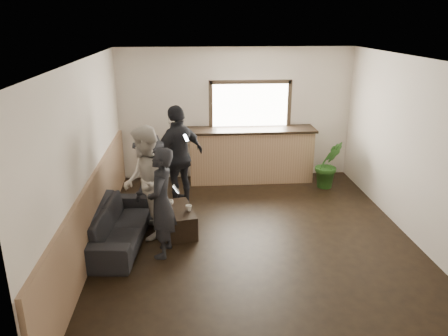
{
  "coord_description": "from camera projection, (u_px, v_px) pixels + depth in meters",
  "views": [
    {
      "loc": [
        -0.97,
        -6.2,
        3.35
      ],
      "look_at": [
        -0.46,
        0.4,
        1.07
      ],
      "focal_mm": 35.0,
      "sensor_mm": 36.0,
      "label": 1
    }
  ],
  "objects": [
    {
      "name": "cup_a",
      "position": [
        170.0,
        203.0,
        7.25
      ],
      "size": [
        0.12,
        0.12,
        0.09
      ],
      "primitive_type": "imported",
      "rotation": [
        0.0,
        0.0,
        1.44
      ],
      "color": "silver",
      "rests_on": "coffee_table"
    },
    {
      "name": "person_c",
      "position": [
        150.0,
        176.0,
        7.55
      ],
      "size": [
        0.84,
        1.11,
        1.52
      ],
      "rotation": [
        0.0,
        0.0,
        -1.88
      ],
      "color": "black",
      "rests_on": "ground"
    },
    {
      "name": "sofa",
      "position": [
        118.0,
        225.0,
        6.81
      ],
      "size": [
        0.98,
        2.08,
        0.59
      ],
      "primitive_type": "imported",
      "rotation": [
        0.0,
        0.0,
        1.47
      ],
      "color": "black",
      "rests_on": "ground"
    },
    {
      "name": "coffee_table",
      "position": [
        177.0,
        220.0,
        7.18
      ],
      "size": [
        0.68,
        0.99,
        0.4
      ],
      "primitive_type": "cube",
      "rotation": [
        0.0,
        0.0,
        0.21
      ],
      "color": "black",
      "rests_on": "ground"
    },
    {
      "name": "cup_b",
      "position": [
        189.0,
        208.0,
        7.03
      ],
      "size": [
        0.14,
        0.14,
        0.1
      ],
      "primitive_type": "imported",
      "rotation": [
        0.0,
        0.0,
        2.71
      ],
      "color": "silver",
      "rests_on": "coffee_table"
    },
    {
      "name": "person_b",
      "position": [
        146.0,
        183.0,
        6.83
      ],
      "size": [
        0.81,
        0.97,
        1.81
      ],
      "rotation": [
        0.0,
        0.0,
        -1.42
      ],
      "color": "beige",
      "rests_on": "ground"
    },
    {
      "name": "person_a",
      "position": [
        161.0,
        203.0,
        6.29
      ],
      "size": [
        0.51,
        0.66,
        1.65
      ],
      "rotation": [
        0.0,
        0.0,
        -1.73
      ],
      "color": "black",
      "rests_on": "ground"
    },
    {
      "name": "person_d",
      "position": [
        179.0,
        157.0,
        7.98
      ],
      "size": [
        1.15,
        1.08,
        1.9
      ],
      "rotation": [
        0.0,
        0.0,
        -2.43
      ],
      "color": "black",
      "rests_on": "ground"
    },
    {
      "name": "ground",
      "position": [
        254.0,
        238.0,
        7.01
      ],
      "size": [
        5.0,
        6.0,
        0.01
      ],
      "primitive_type": "cube",
      "color": "black"
    },
    {
      "name": "bar_counter",
      "position": [
        251.0,
        151.0,
        9.36
      ],
      "size": [
        2.7,
        0.68,
        2.13
      ],
      "color": "tan",
      "rests_on": "ground"
    },
    {
      "name": "room_shell",
      "position": [
        207.0,
        152.0,
        6.47
      ],
      "size": [
        5.01,
        6.01,
        2.8
      ],
      "color": "silver",
      "rests_on": "ground"
    },
    {
      "name": "potted_plant",
      "position": [
        329.0,
        164.0,
        8.98
      ],
      "size": [
        0.6,
        0.51,
        1.0
      ],
      "primitive_type": "imported",
      "rotation": [
        0.0,
        0.0,
        0.12
      ],
      "color": "#2D6623",
      "rests_on": "ground"
    }
  ]
}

